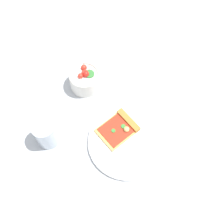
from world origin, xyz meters
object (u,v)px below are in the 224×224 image
plate (127,142)px  paper_napkin (184,100)px  pizza_slice_main (120,128)px  soda_glass (46,134)px  salad_bowl (85,79)px

plate → paper_napkin: size_ratio=2.23×
pizza_slice_main → soda_glass: (-0.20, 0.13, 0.03)m
soda_glass → salad_bowl: bearing=21.3°
pizza_slice_main → plate: bearing=-104.5°
plate → salad_bowl: (0.04, 0.26, 0.03)m
pizza_slice_main → salad_bowl: 0.21m
salad_bowl → soda_glass: soda_glass is taller
soda_glass → paper_napkin: 0.48m
salad_bowl → soda_glass: 0.24m
plate → soda_glass: (-0.18, 0.17, 0.04)m
pizza_slice_main → paper_napkin: size_ratio=1.06×
plate → paper_napkin: bearing=-3.1°
salad_bowl → soda_glass: bearing=-158.7°
salad_bowl → paper_napkin: (0.22, -0.27, -0.04)m
plate → salad_bowl: size_ratio=2.37×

